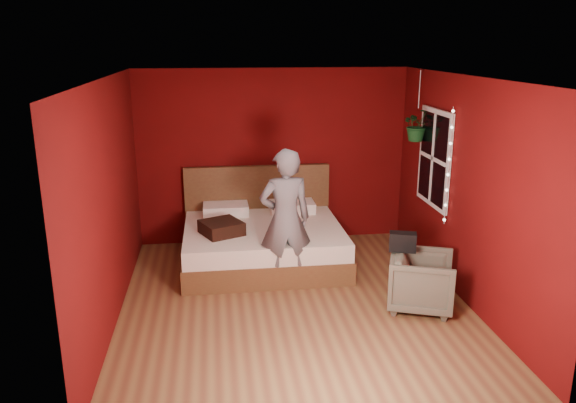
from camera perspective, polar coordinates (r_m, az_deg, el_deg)
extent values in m
plane|color=brown|center=(6.71, 0.65, -10.28)|extent=(4.50, 4.50, 0.00)
cube|color=#5D090A|center=(8.42, -1.55, 4.57)|extent=(4.00, 0.02, 2.60)
cube|color=#5D090A|center=(4.14, 5.28, -7.88)|extent=(4.00, 0.02, 2.60)
cube|color=#5D090A|center=(6.28, -17.77, -0.21)|extent=(0.02, 4.50, 2.60)
cube|color=#5D090A|center=(6.82, 17.64, 1.06)|extent=(0.02, 4.50, 2.60)
cube|color=silver|center=(6.02, 0.73, 12.57)|extent=(4.00, 4.50, 0.02)
cube|color=white|center=(7.56, 14.65, 4.27)|extent=(0.04, 0.97, 1.27)
cube|color=black|center=(7.56, 14.54, 4.27)|extent=(0.02, 0.85, 1.15)
cube|color=white|center=(7.55, 14.51, 4.27)|extent=(0.03, 0.05, 1.15)
cube|color=white|center=(7.55, 14.51, 4.27)|extent=(0.03, 0.85, 0.05)
cylinder|color=silver|center=(7.08, 16.00, 3.39)|extent=(0.01, 0.01, 1.45)
sphere|color=#FFF2CC|center=(7.25, 15.59, -1.82)|extent=(0.04, 0.04, 0.04)
sphere|color=#FFF2CC|center=(7.19, 15.71, -0.36)|extent=(0.04, 0.04, 0.04)
sphere|color=#FFF2CC|center=(7.14, 15.82, 1.13)|extent=(0.04, 0.04, 0.04)
sphere|color=#FFF2CC|center=(7.10, 15.94, 2.63)|extent=(0.04, 0.04, 0.04)
sphere|color=#FFF2CC|center=(7.06, 16.06, 4.15)|extent=(0.04, 0.04, 0.04)
sphere|color=#FFF2CC|center=(7.02, 16.18, 5.69)|extent=(0.04, 0.04, 0.04)
sphere|color=#FFF2CC|center=(6.99, 16.30, 7.24)|extent=(0.04, 0.04, 0.04)
sphere|color=#FFF2CC|center=(6.97, 16.43, 8.81)|extent=(0.04, 0.04, 0.04)
cube|color=brown|center=(7.79, -2.52, -5.23)|extent=(2.16, 1.84, 0.30)
cube|color=white|center=(7.69, -2.54, -3.36)|extent=(2.12, 1.80, 0.24)
cube|color=brown|center=(8.47, -3.10, -0.30)|extent=(2.16, 0.09, 1.19)
cube|color=white|center=(8.19, -6.34, -0.79)|extent=(0.65, 0.41, 0.15)
cube|color=white|center=(8.27, 0.41, -0.53)|extent=(0.65, 0.41, 0.15)
imported|color=slate|center=(6.83, -0.28, -1.83)|extent=(0.67, 0.47, 1.76)
imported|color=#5A5747|center=(6.65, 13.41, -7.89)|extent=(0.92, 0.91, 0.66)
cube|color=black|center=(6.54, 11.57, -4.03)|extent=(0.33, 0.24, 0.22)
cube|color=black|center=(7.37, -6.78, -2.66)|extent=(0.63, 0.63, 0.17)
cylinder|color=silver|center=(7.78, 13.22, 11.03)|extent=(0.01, 0.01, 0.50)
imported|color=#165021|center=(7.83, 13.00, 7.61)|extent=(0.43, 0.39, 0.44)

